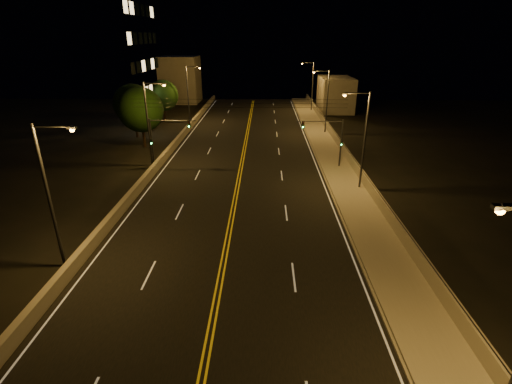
{
  "coord_description": "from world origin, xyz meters",
  "views": [
    {
      "loc": [
        2.61,
        -8.54,
        13.68
      ],
      "look_at": [
        2.0,
        18.0,
        2.5
      ],
      "focal_mm": 26.0,
      "sensor_mm": 36.0,
      "label": 1
    }
  ],
  "objects_px": {
    "streetlight_4": "(52,189)",
    "tree_0": "(141,110)",
    "streetlight_2": "(326,98)",
    "tree_2": "(163,96)",
    "building_tower": "(60,24)",
    "traffic_signal_right": "(332,138)",
    "streetlight_3": "(311,83)",
    "tree_1": "(133,104)",
    "streetlight_6": "(189,91)",
    "streetlight_5": "(150,119)",
    "streetlight_1": "(362,136)",
    "traffic_signal_left": "(161,137)"
  },
  "relations": [
    {
      "from": "building_tower",
      "to": "tree_1",
      "type": "xyz_separation_m",
      "value": [
        11.47,
        -6.08,
        -10.55
      ]
    },
    {
      "from": "streetlight_2",
      "to": "building_tower",
      "type": "bearing_deg",
      "value": 174.86
    },
    {
      "from": "streetlight_5",
      "to": "tree_0",
      "type": "bearing_deg",
      "value": 114.27
    },
    {
      "from": "streetlight_4",
      "to": "tree_0",
      "type": "bearing_deg",
      "value": 97.06
    },
    {
      "from": "streetlight_3",
      "to": "tree_1",
      "type": "height_order",
      "value": "streetlight_3"
    },
    {
      "from": "traffic_signal_right",
      "to": "tree_2",
      "type": "bearing_deg",
      "value": 135.31
    },
    {
      "from": "streetlight_4",
      "to": "streetlight_1",
      "type": "bearing_deg",
      "value": 31.91
    },
    {
      "from": "streetlight_1",
      "to": "building_tower",
      "type": "distance_m",
      "value": 47.82
    },
    {
      "from": "traffic_signal_left",
      "to": "building_tower",
      "type": "xyz_separation_m",
      "value": [
        -18.79,
        19.52,
        11.8
      ]
    },
    {
      "from": "streetlight_6",
      "to": "streetlight_4",
      "type": "bearing_deg",
      "value": -90.0
    },
    {
      "from": "streetlight_5",
      "to": "streetlight_1",
      "type": "bearing_deg",
      "value": -17.7
    },
    {
      "from": "streetlight_2",
      "to": "tree_0",
      "type": "bearing_deg",
      "value": -162.74
    },
    {
      "from": "streetlight_4",
      "to": "streetlight_5",
      "type": "bearing_deg",
      "value": 90.0
    },
    {
      "from": "streetlight_6",
      "to": "tree_0",
      "type": "relative_size",
      "value": 1.18
    },
    {
      "from": "streetlight_3",
      "to": "traffic_signal_right",
      "type": "height_order",
      "value": "streetlight_3"
    },
    {
      "from": "tree_0",
      "to": "tree_1",
      "type": "distance_m",
      "value": 5.82
    },
    {
      "from": "streetlight_2",
      "to": "streetlight_5",
      "type": "height_order",
      "value": "same"
    },
    {
      "from": "streetlight_6",
      "to": "traffic_signal_left",
      "type": "relative_size",
      "value": 1.68
    },
    {
      "from": "building_tower",
      "to": "traffic_signal_right",
      "type": "bearing_deg",
      "value": -27.52
    },
    {
      "from": "streetlight_4",
      "to": "traffic_signal_left",
      "type": "relative_size",
      "value": 1.68
    },
    {
      "from": "streetlight_2",
      "to": "tree_2",
      "type": "bearing_deg",
      "value": 162.38
    },
    {
      "from": "tree_0",
      "to": "traffic_signal_left",
      "type": "bearing_deg",
      "value": -60.69
    },
    {
      "from": "streetlight_3",
      "to": "streetlight_4",
      "type": "bearing_deg",
      "value": -111.72
    },
    {
      "from": "traffic_signal_left",
      "to": "streetlight_3",
      "type": "bearing_deg",
      "value": 59.41
    },
    {
      "from": "streetlight_6",
      "to": "tree_1",
      "type": "xyz_separation_m",
      "value": [
        -6.13,
        -10.05,
        -0.55
      ]
    },
    {
      "from": "tree_1",
      "to": "streetlight_4",
      "type": "bearing_deg",
      "value": -79.49
    },
    {
      "from": "traffic_signal_left",
      "to": "building_tower",
      "type": "distance_m",
      "value": 29.55
    },
    {
      "from": "traffic_signal_right",
      "to": "streetlight_2",
      "type": "bearing_deg",
      "value": 84.31
    },
    {
      "from": "traffic_signal_left",
      "to": "tree_1",
      "type": "distance_m",
      "value": 15.35
    },
    {
      "from": "streetlight_3",
      "to": "streetlight_5",
      "type": "distance_m",
      "value": 39.91
    },
    {
      "from": "streetlight_4",
      "to": "building_tower",
      "type": "distance_m",
      "value": 44.02
    },
    {
      "from": "streetlight_6",
      "to": "traffic_signal_right",
      "type": "distance_m",
      "value": 30.81
    },
    {
      "from": "streetlight_1",
      "to": "tree_0",
      "type": "distance_m",
      "value": 28.81
    },
    {
      "from": "streetlight_4",
      "to": "streetlight_3",
      "type": "bearing_deg",
      "value": 68.28
    },
    {
      "from": "streetlight_2",
      "to": "traffic_signal_left",
      "type": "bearing_deg",
      "value": -141.69
    },
    {
      "from": "tree_2",
      "to": "streetlight_5",
      "type": "bearing_deg",
      "value": -78.72
    },
    {
      "from": "streetlight_1",
      "to": "streetlight_2",
      "type": "distance_m",
      "value": 22.23
    },
    {
      "from": "streetlight_6",
      "to": "tree_2",
      "type": "bearing_deg",
      "value": 170.1
    },
    {
      "from": "streetlight_2",
      "to": "traffic_signal_right",
      "type": "xyz_separation_m",
      "value": [
        -1.59,
        -16.0,
        -1.81
      ]
    },
    {
      "from": "streetlight_4",
      "to": "tree_0",
      "type": "xyz_separation_m",
      "value": [
        -3.45,
        27.85,
        -0.4
      ]
    },
    {
      "from": "streetlight_2",
      "to": "tree_1",
      "type": "bearing_deg",
      "value": -174.69
    },
    {
      "from": "building_tower",
      "to": "traffic_signal_left",
      "type": "bearing_deg",
      "value": -46.09
    },
    {
      "from": "streetlight_2",
      "to": "tree_0",
      "type": "distance_m",
      "value": 26.07
    },
    {
      "from": "streetlight_6",
      "to": "building_tower",
      "type": "height_order",
      "value": "building_tower"
    },
    {
      "from": "streetlight_2",
      "to": "building_tower",
      "type": "xyz_separation_m",
      "value": [
        -39.04,
        3.51,
        10.0
      ]
    },
    {
      "from": "streetlight_2",
      "to": "traffic_signal_right",
      "type": "relative_size",
      "value": 1.68
    },
    {
      "from": "streetlight_1",
      "to": "traffic_signal_left",
      "type": "relative_size",
      "value": 1.68
    },
    {
      "from": "tree_0",
      "to": "tree_1",
      "type": "xyz_separation_m",
      "value": [
        -2.68,
        5.17,
        -0.14
      ]
    },
    {
      "from": "tree_1",
      "to": "streetlight_1",
      "type": "bearing_deg",
      "value": -35.49
    },
    {
      "from": "streetlight_3",
      "to": "traffic_signal_right",
      "type": "xyz_separation_m",
      "value": [
        -1.59,
        -34.27,
        -1.81
      ]
    }
  ]
}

